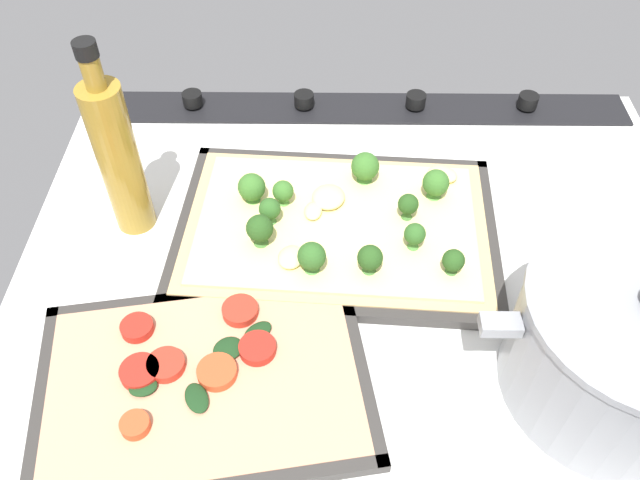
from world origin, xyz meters
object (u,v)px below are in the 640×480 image
(baking_tray_front, at_px, (336,231))
(broccoli_pizza, at_px, (338,222))
(veggie_pizza_back, at_px, (202,377))
(oil_bottle, at_px, (118,156))
(baking_tray_back, at_px, (205,384))
(cooking_pot, at_px, (627,347))

(baking_tray_front, distance_m, broccoli_pizza, 0.01)
(baking_tray_front, bearing_deg, broccoli_pizza, -156.08)
(baking_tray_front, relative_size, veggie_pizza_back, 1.20)
(broccoli_pizza, distance_m, oil_bottle, 0.26)
(baking_tray_front, distance_m, baking_tray_back, 0.24)
(baking_tray_back, height_order, cooking_pot, cooking_pot)
(oil_bottle, bearing_deg, veggie_pizza_back, 116.43)
(baking_tray_front, bearing_deg, veggie_pizza_back, 56.97)
(broccoli_pizza, relative_size, veggie_pizza_back, 1.13)
(baking_tray_back, xyz_separation_m, oil_bottle, (0.11, -0.22, 0.10))
(veggie_pizza_back, bearing_deg, baking_tray_back, 118.37)
(baking_tray_back, xyz_separation_m, cooking_pot, (-0.39, -0.01, 0.06))
(baking_tray_back, height_order, veggie_pizza_back, veggie_pizza_back)
(baking_tray_front, relative_size, baking_tray_back, 1.11)
(baking_tray_back, bearing_deg, cooking_pot, -178.92)
(cooking_pot, bearing_deg, baking_tray_back, 1.08)
(baking_tray_back, relative_size, veggie_pizza_back, 1.09)
(veggie_pizza_back, height_order, oil_bottle, oil_bottle)
(baking_tray_back, relative_size, oil_bottle, 1.45)
(baking_tray_front, height_order, oil_bottle, oil_bottle)
(veggie_pizza_back, bearing_deg, oil_bottle, -63.57)
(baking_tray_front, relative_size, cooking_pot, 1.40)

